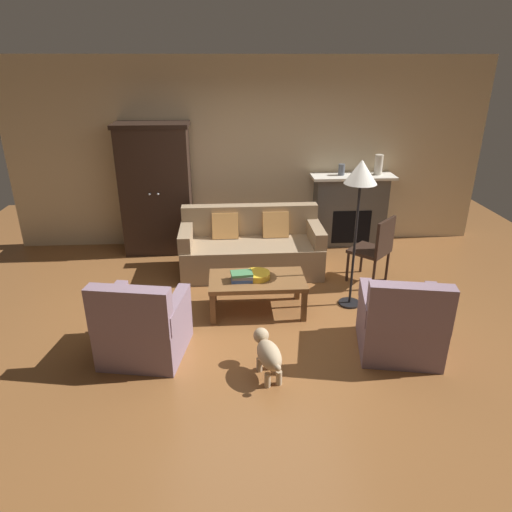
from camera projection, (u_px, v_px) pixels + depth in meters
name	position (u px, v px, depth m)	size (l,w,h in m)	color
ground_plane	(262.00, 321.00, 5.20)	(9.60, 9.60, 0.00)	brown
back_wall	(250.00, 154.00, 6.99)	(7.20, 0.10, 2.80)	beige
fireplace	(350.00, 209.00, 7.17)	(1.26, 0.48, 1.12)	#4C4947
armoire	(156.00, 189.00, 6.77)	(1.06, 0.57, 1.92)	black
couch	(251.00, 249.00, 6.35)	(1.93, 0.86, 0.86)	#937A5B
coffee_table	(257.00, 283.00, 5.28)	(1.10, 0.60, 0.42)	brown
fruit_bowl	(257.00, 275.00, 5.25)	(0.30, 0.30, 0.07)	gold
book_stack	(242.00, 276.00, 5.18)	(0.26, 0.20, 0.10)	#38569E
mantel_vase_slate	(341.00, 170.00, 6.90)	(0.10, 0.10, 0.17)	#565B66
mantel_vase_cream	(379.00, 165.00, 6.90)	(0.12, 0.12, 0.30)	beige
armchair_near_left	(143.00, 328.00, 4.48)	(0.89, 0.89, 0.88)	gray
armchair_near_right	(401.00, 325.00, 4.53)	(0.90, 0.90, 0.88)	gray
side_chair_wooden	(376.00, 246.00, 5.91)	(0.62, 0.62, 0.90)	black
floor_lamp	(360.00, 181.00, 4.97)	(0.36, 0.36, 1.75)	black
dog	(268.00, 353.00, 4.21)	(0.29, 0.56, 0.39)	tan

